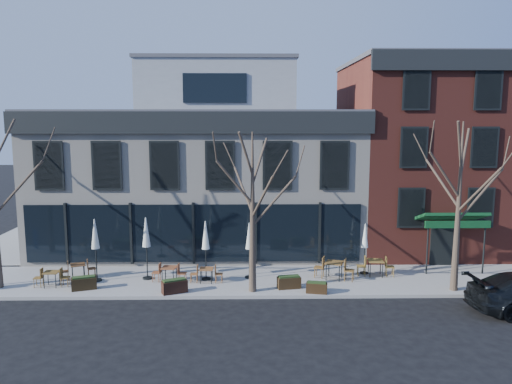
{
  "coord_description": "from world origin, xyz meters",
  "views": [
    {
      "loc": [
        2.8,
        -25.18,
        7.73
      ],
      "look_at": [
        3.25,
        2.0,
        3.74
      ],
      "focal_mm": 35.0,
      "sensor_mm": 36.0,
      "label": 1
    }
  ],
  "objects": [
    {
      "name": "tree_right",
      "position": [
        12.01,
        -3.9,
        4.02
      ],
      "size": [
        3.72,
        3.77,
        7.48
      ],
      "color": "#382B21",
      "rests_on": "sidewalk_front"
    },
    {
      "name": "ground",
      "position": [
        0.0,
        0.0,
        0.0
      ],
      "size": [
        120.0,
        120.0,
        0.0
      ],
      "primitive_type": "plane",
      "color": "black",
      "rests_on": "ground"
    },
    {
      "name": "planter_2",
      "position": [
        4.64,
        -3.55,
        0.44
      ],
      "size": [
        1.1,
        0.6,
        0.58
      ],
      "color": "black",
      "rests_on": "sidewalk_front"
    },
    {
      "name": "cafe_set_4",
      "position": [
        6.9,
        -2.28,
        0.68
      ],
      "size": [
        1.98,
        1.15,
        1.02
      ],
      "color": "brown",
      "rests_on": "sidewalk_front"
    },
    {
      "name": "umbrella_0",
      "position": [
        -4.34,
        -2.36,
        2.25
      ],
      "size": [
        0.48,
        0.48,
        2.98
      ],
      "color": "black",
      "rests_on": "sidewalk_front"
    },
    {
      "name": "umbrella_3",
      "position": [
        2.86,
        -2.01,
        2.06
      ],
      "size": [
        0.43,
        0.43,
        2.71
      ],
      "color": "black",
      "rests_on": "sidewalk_front"
    },
    {
      "name": "tree_mid",
      "position": [
        3.01,
        -3.9,
        3.79
      ],
      "size": [
        3.5,
        3.55,
        7.04
      ],
      "color": "#382B21",
      "rests_on": "sidewalk_front"
    },
    {
      "name": "cafe_set_1",
      "position": [
        -5.33,
        -2.0,
        0.6
      ],
      "size": [
        1.68,
        0.99,
        0.87
      ],
      "color": "brown",
      "rests_on": "sidewalk_front"
    },
    {
      "name": "cafe_set_3",
      "position": [
        0.85,
        -2.66,
        0.57
      ],
      "size": [
        1.56,
        0.64,
        0.82
      ],
      "color": "brown",
      "rests_on": "sidewalk_front"
    },
    {
      "name": "sidewalk_front",
      "position": [
        3.25,
        -2.15,
        0.07
      ],
      "size": [
        33.5,
        4.7,
        0.15
      ],
      "primitive_type": "cube",
      "color": "gray",
      "rests_on": "ground"
    },
    {
      "name": "sidewalk_side",
      "position": [
        -11.25,
        6.0,
        0.07
      ],
      "size": [
        4.5,
        12.0,
        0.15
      ],
      "primitive_type": "cube",
      "color": "gray",
      "rests_on": "ground"
    },
    {
      "name": "umbrella_4",
      "position": [
        8.54,
        -1.43,
        1.93
      ],
      "size": [
        0.4,
        0.4,
        2.52
      ],
      "color": "black",
      "rests_on": "sidewalk_front"
    },
    {
      "name": "umbrella_2",
      "position": [
        0.8,
        -2.24,
        2.15
      ],
      "size": [
        0.45,
        0.45,
        2.84
      ],
      "color": "black",
      "rests_on": "sidewalk_front"
    },
    {
      "name": "cafe_set_5",
      "position": [
        9.0,
        -1.83,
        0.64
      ],
      "size": [
        1.86,
        0.8,
        0.96
      ],
      "color": "brown",
      "rests_on": "sidewalk_front"
    },
    {
      "name": "planter_3",
      "position": [
        5.81,
        -4.2,
        0.4
      ],
      "size": [
        0.97,
        0.54,
        0.51
      ],
      "color": "black",
      "rests_on": "sidewalk_front"
    },
    {
      "name": "cafe_set_2",
      "position": [
        -0.9,
        -2.55,
        0.6
      ],
      "size": [
        1.68,
        0.74,
        0.87
      ],
      "color": "brown",
      "rests_on": "sidewalk_front"
    },
    {
      "name": "umbrella_1",
      "position": [
        -2.02,
        -2.08,
        2.27
      ],
      "size": [
        0.48,
        0.48,
        3.0
      ],
      "color": "black",
      "rests_on": "sidewalk_front"
    },
    {
      "name": "planter_0",
      "position": [
        -4.56,
        -3.56,
        0.45
      ],
      "size": [
        1.16,
        0.75,
        0.6
      ],
      "color": "black",
      "rests_on": "sidewalk_front"
    },
    {
      "name": "planter_1",
      "position": [
        -0.44,
        -4.06,
        0.45
      ],
      "size": [
        1.18,
        0.86,
        0.61
      ],
      "color": "black",
      "rests_on": "sidewalk_front"
    },
    {
      "name": "red_brick_building",
      "position": [
        13.0,
        4.98,
        5.64
      ],
      "size": [
        8.2,
        11.78,
        11.18
      ],
      "color": "maroon",
      "rests_on": "ground"
    },
    {
      "name": "cafe_set_0",
      "position": [
        -6.15,
        -3.14,
        0.59
      ],
      "size": [
        1.62,
        0.67,
        0.85
      ],
      "color": "brown",
      "rests_on": "sidewalk_front"
    },
    {
      "name": "corner_building",
      "position": [
        0.07,
        5.07,
        4.72
      ],
      "size": [
        18.39,
        10.39,
        11.1
      ],
      "color": "beige",
      "rests_on": "ground"
    }
  ]
}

